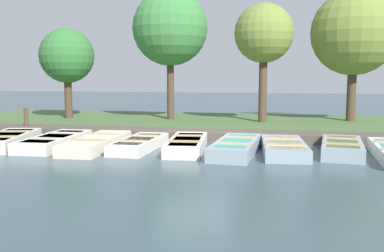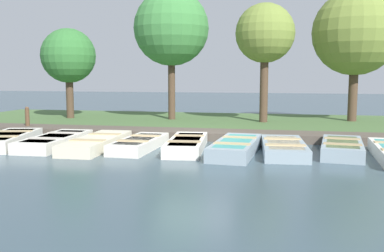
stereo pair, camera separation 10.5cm
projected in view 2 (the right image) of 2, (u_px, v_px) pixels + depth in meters
ground_plane at (193, 144)px, 13.59m from camera, size 80.00×80.00×0.00m
shore_bank at (216, 124)px, 18.44m from camera, size 8.00×24.00×0.22m
dock_walkway at (201, 134)px, 14.89m from camera, size 1.40×23.20×0.27m
rowboat_0 at (7, 139)px, 13.32m from camera, size 3.33×1.84×0.39m
rowboat_1 at (55, 141)px, 13.19m from camera, size 3.29×1.26×0.35m
rowboat_2 at (97, 142)px, 12.82m from camera, size 3.45×1.16×0.36m
rowboat_3 at (139, 143)px, 12.69m from camera, size 2.89×1.06×0.34m
rowboat_4 at (187, 144)px, 12.53m from camera, size 3.19×1.29×0.36m
rowboat_5 at (236, 147)px, 11.94m from camera, size 3.24×1.28×0.39m
rowboat_6 at (284, 147)px, 11.95m from camera, size 3.06×1.35×0.35m
rowboat_7 at (342, 148)px, 11.85m from camera, size 2.89×1.39×0.38m
mooring_post_near at (27, 120)px, 16.24m from camera, size 0.16×0.16×1.00m
park_tree_far_left at (68, 56)px, 19.44m from camera, size 2.47×2.47×4.30m
park_tree_left at (171, 28)px, 18.75m from camera, size 3.31×3.31×5.90m
park_tree_center at (265, 34)px, 17.64m from camera, size 2.45×2.45×5.14m
park_tree_right at (356, 33)px, 18.00m from camera, size 3.60×3.60×5.77m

